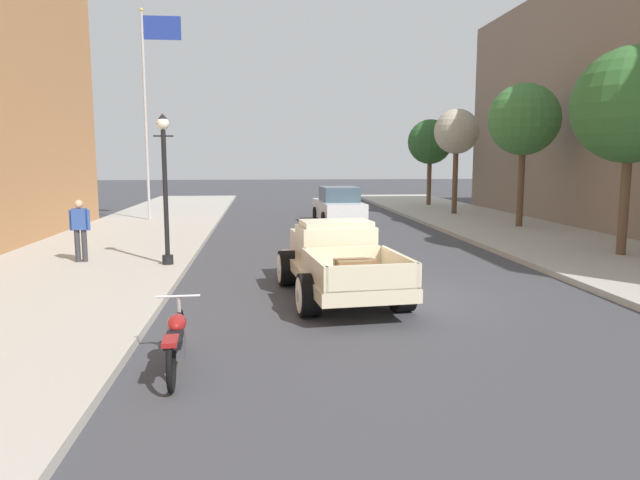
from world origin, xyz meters
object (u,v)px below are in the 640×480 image
motorcycle_parked (176,340)px  street_lamp_near (165,178)px  hotrod_truck_cream (336,260)px  street_tree_second (524,120)px  flagpole (150,92)px  pedestrian_sidewalk_left (80,227)px  street_tree_nearest (631,106)px  street_tree_farthest (430,142)px  car_background_white (339,207)px  street_tree_third (457,132)px

motorcycle_parked → street_lamp_near: size_ratio=0.55×
hotrod_truck_cream → street_tree_second: size_ratio=0.89×
motorcycle_parked → street_tree_second: street_tree_second is taller
motorcycle_parked → flagpole: 20.07m
street_lamp_near → pedestrian_sidewalk_left: bearing=165.4°
hotrod_truck_cream → street_tree_nearest: street_tree_nearest is taller
pedestrian_sidewalk_left → flagpole: flagpole is taller
motorcycle_parked → street_tree_farthest: 28.49m
street_tree_nearest → car_background_white: bearing=124.5°
motorcycle_parked → street_lamp_near: street_lamp_near is taller
street_lamp_near → street_tree_farthest: bearing=56.4°
pedestrian_sidewalk_left → street_lamp_near: size_ratio=0.43×
street_tree_nearest → street_tree_second: (0.19, 7.09, 0.07)m
street_tree_second → street_tree_third: size_ratio=1.10×
street_tree_nearest → street_tree_second: bearing=88.5°
hotrod_truck_cream → motorcycle_parked: (-2.74, -4.27, -0.31)m
car_background_white → pedestrian_sidewalk_left: 12.68m
street_tree_second → street_tree_third: street_tree_second is taller
hotrod_truck_cream → street_tree_farthest: (8.34, 21.75, 3.09)m
street_tree_nearest → street_tree_third: size_ratio=1.12×
motorcycle_parked → car_background_white: 18.33m
car_background_white → pedestrian_sidewalk_left: pedestrian_sidewalk_left is taller
street_tree_third → motorcycle_parked: bearing=-117.7°
pedestrian_sidewalk_left → street_tree_farthest: (14.70, 17.97, 2.76)m
flagpole → street_tree_third: bearing=6.2°
motorcycle_parked → pedestrian_sidewalk_left: (-3.62, 8.06, 0.64)m
pedestrian_sidewalk_left → street_lamp_near: street_lamp_near is taller
street_tree_nearest → street_tree_second: street_tree_nearest is taller
flagpole → street_tree_second: flagpole is taller
hotrod_truck_cream → pedestrian_sidewalk_left: size_ratio=3.06×
hotrod_truck_cream → street_tree_second: (8.87, 10.58, 3.65)m
car_background_white → flagpole: bearing=171.3°
hotrod_truck_cream → street_tree_farthest: street_tree_farthest is taller
car_background_white → street_tree_second: 8.43m
motorcycle_parked → street_tree_farthest: size_ratio=0.42×
car_background_white → pedestrian_sidewalk_left: size_ratio=2.66×
car_background_white → pedestrian_sidewalk_left: (-8.18, -9.68, 0.32)m
car_background_white → hotrod_truck_cream: bearing=-97.7°
pedestrian_sidewalk_left → street_lamp_near: 2.75m
flagpole → hotrod_truck_cream: bearing=-66.6°
flagpole → street_tree_second: size_ratio=1.61×
hotrod_truck_cream → street_lamp_near: size_ratio=1.31×
hotrod_truck_cream → street_tree_third: (8.07, 16.30, 3.41)m
flagpole → street_tree_nearest: 18.86m
street_tree_nearest → street_tree_farthest: (-0.34, 18.27, -0.49)m
street_tree_nearest → street_tree_farthest: 18.28m
flagpole → street_tree_second: bearing=-15.2°
motorcycle_parked → street_tree_third: size_ratio=0.41×
car_background_white → street_lamp_near: size_ratio=1.14×
flagpole → street_tree_third: 14.63m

